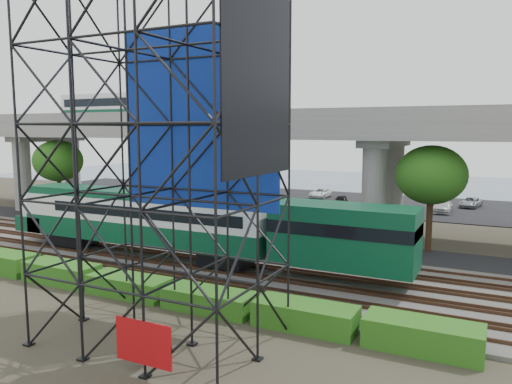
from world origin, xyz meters
The scene contains 13 objects.
ground centered at (0.00, 0.00, 0.00)m, with size 140.00×140.00×0.00m, color #474233.
ballast_bed centered at (0.00, 2.00, 0.10)m, with size 90.00×12.00×0.20m, color slate.
service_road centered at (0.00, 10.50, 0.04)m, with size 90.00×5.00×0.08m, color black.
parking_lot centered at (0.00, 34.00, 0.04)m, with size 90.00×18.00×0.08m, color black.
harbor_water centered at (0.00, 56.00, 0.01)m, with size 140.00×40.00×0.03m, color #415C6B.
rail_tracks centered at (0.00, 2.00, 0.28)m, with size 90.00×9.52×0.16m.
commuter_train centered at (-1.06, 2.00, 2.88)m, with size 29.30×3.06×4.30m.
overpass centered at (-1.33, 16.00, 8.21)m, with size 80.00×12.00×12.40m.
scaffold_tower centered at (5.97, -7.98, 7.47)m, with size 9.36×6.36×15.00m.
hedge_strip centered at (1.01, -4.30, 0.56)m, with size 34.60×1.80×1.20m.
trees centered at (-4.67, 16.17, 5.57)m, with size 40.94×16.94×7.69m.
suv centered at (-17.83, 9.81, 0.79)m, with size 2.36×5.11×1.42m, color black.
parked_cars centered at (1.48, 33.63, 0.67)m, with size 36.54×9.37×1.32m.
Camera 1 is at (18.50, -24.32, 8.81)m, focal length 35.00 mm.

